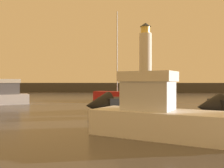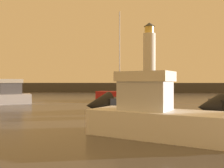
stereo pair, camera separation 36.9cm
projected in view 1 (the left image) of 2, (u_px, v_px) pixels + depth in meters
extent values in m
plane|color=#4C4742|center=(115.00, 101.00, 32.31)|extent=(220.00, 220.00, 0.00)
cube|color=#423F3D|center=(126.00, 87.00, 63.44)|extent=(66.76, 5.99, 2.24)
cylinder|color=silver|center=(145.00, 58.00, 62.93)|extent=(2.99, 2.99, 12.02)
cylinder|color=#F2CC59|center=(145.00, 30.00, 62.89)|extent=(2.24, 2.24, 1.68)
cone|color=#33383D|center=(146.00, 25.00, 62.88)|extent=(2.69, 2.69, 0.96)
cube|color=white|center=(164.00, 124.00, 11.29)|extent=(6.74, 4.66, 1.14)
cube|color=silver|center=(148.00, 96.00, 11.64)|extent=(2.56, 2.19, 1.28)
cube|color=silver|center=(148.00, 77.00, 11.64)|extent=(2.82, 2.41, 0.45)
cone|color=black|center=(209.00, 107.00, 18.47)|extent=(2.30, 2.38, 1.93)
cube|color=#595960|center=(8.00, 89.00, 27.94)|extent=(2.70, 2.50, 1.22)
cube|color=silver|center=(8.00, 81.00, 27.94)|extent=(2.97, 2.75, 0.43)
cube|color=black|center=(133.00, 104.00, 21.22)|extent=(5.74, 4.87, 1.18)
cone|color=black|center=(97.00, 105.00, 19.62)|extent=(2.72, 2.76, 2.03)
cube|color=#232328|center=(139.00, 88.00, 21.47)|extent=(2.43, 2.26, 1.53)
cube|color=silver|center=(139.00, 75.00, 21.46)|extent=(2.67, 2.49, 0.54)
cube|color=#B21E1E|center=(123.00, 96.00, 32.91)|extent=(7.84, 4.38, 1.20)
cylinder|color=#B7B7BC|center=(117.00, 52.00, 33.22)|extent=(0.12, 0.12, 10.28)
cylinder|color=#B7B7BC|center=(132.00, 77.00, 32.30)|extent=(4.00, 1.60, 0.09)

